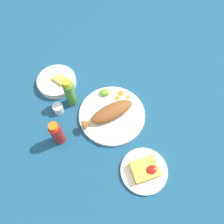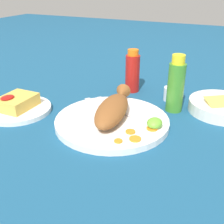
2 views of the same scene
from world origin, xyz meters
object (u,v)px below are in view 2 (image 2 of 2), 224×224
object	(u,v)px
main_plate	(112,121)
hot_sauce_bottle_red	(132,72)
fork_near	(98,107)
hot_sauce_bottle_green	(176,85)
guacamole_bowl	(222,106)
side_plate_fries	(18,109)
fried_fish	(113,108)
salt_cup	(171,95)
fork_far	(112,106)

from	to	relation	value
main_plate	hot_sauce_bottle_red	bearing A→B (deg)	-170.79
main_plate	fork_near	xyz separation A→B (m)	(-0.04, -0.07, 0.01)
hot_sauce_bottle_green	guacamole_bowl	xyz separation A→B (m)	(-0.05, 0.14, -0.06)
main_plate	side_plate_fries	size ratio (longest dim) A/B	1.59
main_plate	fork_near	bearing A→B (deg)	-123.30
guacamole_bowl	fork_near	bearing A→B (deg)	-63.31
fried_fish	hot_sauce_bottle_red	distance (m)	0.26
salt_cup	guacamole_bowl	bearing A→B (deg)	81.45
main_plate	fork_far	distance (m)	0.08
hot_sauce_bottle_green	guacamole_bowl	world-z (taller)	hot_sauce_bottle_green
fried_fish	fork_far	world-z (taller)	fried_fish
hot_sauce_bottle_green	main_plate	bearing A→B (deg)	-39.21
main_plate	side_plate_fries	distance (m)	0.30
fried_fish	guacamole_bowl	bearing A→B (deg)	115.69
guacamole_bowl	main_plate	bearing A→B (deg)	-51.57
side_plate_fries	guacamole_bowl	xyz separation A→B (m)	(-0.26, 0.57, 0.01)
salt_cup	side_plate_fries	bearing A→B (deg)	-54.56
hot_sauce_bottle_green	side_plate_fries	world-z (taller)	hot_sauce_bottle_green
salt_cup	fork_far	bearing A→B (deg)	-40.59
hot_sauce_bottle_red	fried_fish	bearing A→B (deg)	9.13
hot_sauce_bottle_green	guacamole_bowl	size ratio (longest dim) A/B	0.88
hot_sauce_bottle_red	hot_sauce_bottle_green	distance (m)	0.20
hot_sauce_bottle_red	salt_cup	size ratio (longest dim) A/B	3.10
fork_far	hot_sauce_bottle_green	distance (m)	0.20
hot_sauce_bottle_red	guacamole_bowl	distance (m)	0.32
fork_near	salt_cup	world-z (taller)	salt_cup
fork_near	salt_cup	xyz separation A→B (m)	(-0.20, 0.17, -0.00)
main_plate	fried_fish	size ratio (longest dim) A/B	1.20
hot_sauce_bottle_green	side_plate_fries	xyz separation A→B (m)	(0.21, -0.43, -0.08)
fork_far	guacamole_bowl	world-z (taller)	guacamole_bowl
fork_far	hot_sauce_bottle_red	xyz separation A→B (m)	(-0.19, -0.01, 0.05)
fried_fish	hot_sauce_bottle_green	xyz separation A→B (m)	(-0.15, 0.14, 0.04)
salt_cup	side_plate_fries	distance (m)	0.50
fried_fish	hot_sauce_bottle_red	xyz separation A→B (m)	(-0.25, -0.04, 0.03)
hot_sauce_bottle_red	salt_cup	bearing A→B (deg)	80.63
fork_far	salt_cup	bearing A→B (deg)	-100.02
fork_far	hot_sauce_bottle_red	bearing A→B (deg)	-57.04
fork_far	guacamole_bowl	bearing A→B (deg)	-124.84
guacamole_bowl	fried_fish	bearing A→B (deg)	-53.55
fork_far	salt_cup	world-z (taller)	salt_cup
fried_fish	hot_sauce_bottle_red	size ratio (longest dim) A/B	1.75
side_plate_fries	fork_near	bearing A→B (deg)	111.86
fork_far	side_plate_fries	distance (m)	0.29
side_plate_fries	hot_sauce_bottle_green	bearing A→B (deg)	116.19
hot_sauce_bottle_red	fork_near	bearing A→B (deg)	-6.51
main_plate	hot_sauce_bottle_green	distance (m)	0.23
main_plate	salt_cup	world-z (taller)	salt_cup
hot_sauce_bottle_red	main_plate	bearing A→B (deg)	9.21
fork_far	hot_sauce_bottle_green	xyz separation A→B (m)	(-0.09, 0.17, 0.06)
hot_sauce_bottle_green	salt_cup	size ratio (longest dim) A/B	3.58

